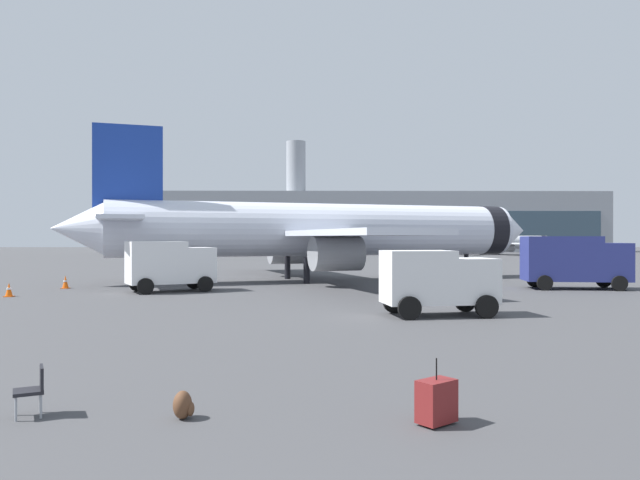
% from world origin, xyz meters
% --- Properties ---
extents(airplane_at_gate, '(34.94, 31.91, 10.50)m').
position_xyz_m(airplane_at_gate, '(0.46, 40.48, 3.66)').
color(airplane_at_gate, silver).
rests_on(airplane_at_gate, ground).
extents(airplane_taxiing, '(22.26, 20.25, 6.59)m').
position_xyz_m(airplane_taxiing, '(34.58, 107.27, 2.30)').
color(airplane_taxiing, silver).
rests_on(airplane_taxiing, ground).
extents(service_truck, '(5.27, 4.19, 2.90)m').
position_xyz_m(service_truck, '(-8.30, 31.61, 1.61)').
color(service_truck, white).
rests_on(service_truck, ground).
extents(fuel_truck, '(6.24, 3.30, 3.20)m').
position_xyz_m(fuel_truck, '(15.76, 33.12, 1.77)').
color(fuel_truck, navy).
rests_on(fuel_truck, ground).
extents(cargo_van, '(4.64, 2.86, 2.60)m').
position_xyz_m(cargo_van, '(4.89, 20.78, 1.45)').
color(cargo_van, white).
rests_on(cargo_van, ground).
extents(safety_cone_near, '(0.44, 0.44, 0.74)m').
position_xyz_m(safety_cone_near, '(-16.06, 28.73, 0.37)').
color(safety_cone_near, '#F2590C').
rests_on(safety_cone_near, ground).
extents(safety_cone_mid, '(0.44, 0.44, 0.79)m').
position_xyz_m(safety_cone_mid, '(-15.21, 33.87, 0.39)').
color(safety_cone_mid, '#F2590C').
rests_on(safety_cone_mid, ground).
extents(safety_cone_far, '(0.44, 0.44, 0.75)m').
position_xyz_m(safety_cone_far, '(-13.41, 42.08, 0.37)').
color(safety_cone_far, '#F2590C').
rests_on(safety_cone_far, ground).
extents(safety_cone_outer, '(0.44, 0.44, 0.67)m').
position_xyz_m(safety_cone_outer, '(-8.26, 41.58, 0.33)').
color(safety_cone_outer, '#F2590C').
rests_on(safety_cone_outer, ground).
extents(rolling_suitcase, '(0.75, 0.71, 1.10)m').
position_xyz_m(rolling_suitcase, '(2.00, 6.93, 0.39)').
color(rolling_suitcase, maroon).
rests_on(rolling_suitcase, ground).
extents(traveller_backpack, '(0.36, 0.40, 0.48)m').
position_xyz_m(traveller_backpack, '(-2.26, 7.29, 0.23)').
color(traveller_backpack, brown).
rests_on(traveller_backpack, ground).
extents(gate_chair, '(0.64, 0.64, 0.86)m').
position_xyz_m(gate_chair, '(-4.90, 7.46, 0.50)').
color(gate_chair, black).
rests_on(gate_chair, ground).
extents(terminal_building, '(108.57, 17.99, 25.22)m').
position_xyz_m(terminal_building, '(10.36, 134.37, 6.72)').
color(terminal_building, gray).
rests_on(terminal_building, ground).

